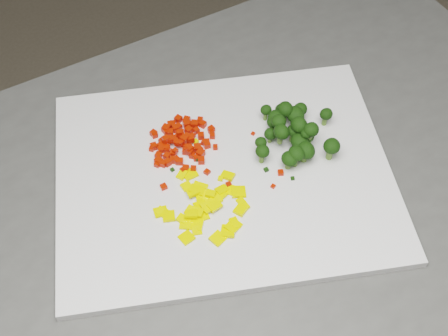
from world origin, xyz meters
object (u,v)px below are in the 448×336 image
counter_block (237,324)px  carrot_pile (182,139)px  broccoli_pile (296,130)px  cutting_board (224,175)px  pepper_pile (203,203)px

counter_block → carrot_pile: carrot_pile is taller
carrot_pile → broccoli_pile: broccoli_pile is taller
cutting_board → pepper_pile: size_ratio=3.88×
cutting_board → broccoli_pile: broccoli_pile is taller
broccoli_pile → counter_block: bearing=-163.9°
cutting_board → pepper_pile: (-0.06, -0.03, 0.01)m
carrot_pile → pepper_pile: 0.11m
broccoli_pile → pepper_pile: bearing=-172.9°
counter_block → broccoli_pile: (0.12, 0.03, 0.49)m
cutting_board → broccoli_pile: size_ratio=3.75×
counter_block → broccoli_pile: 0.51m
carrot_pile → broccoli_pile: (0.14, -0.09, 0.01)m
cutting_board → counter_block: bearing=-87.6°
counter_block → cutting_board: (-0.00, 0.05, 0.46)m
counter_block → carrot_pile: bearing=102.4°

